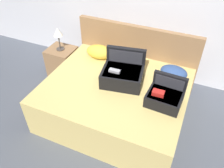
# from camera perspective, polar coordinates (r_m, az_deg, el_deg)

# --- Properties ---
(ground_plane) EXTENTS (12.00, 12.00, 0.00)m
(ground_plane) POSITION_cam_1_polar(r_m,az_deg,el_deg) (3.11, -2.16, -12.55)
(ground_plane) COLOR #4C515B
(bed) EXTENTS (1.83, 1.53, 0.56)m
(bed) POSITION_cam_1_polar(r_m,az_deg,el_deg) (3.14, 0.84, -4.12)
(bed) COLOR tan
(bed) RESTS_ON ground
(headboard) EXTENTS (1.87, 0.08, 1.03)m
(headboard) POSITION_cam_1_polar(r_m,az_deg,el_deg) (3.60, 5.95, 6.82)
(headboard) COLOR olive
(headboard) RESTS_ON ground
(hard_case_large) EXTENTS (0.59, 0.54, 0.39)m
(hard_case_large) POSITION_cam_1_polar(r_m,az_deg,el_deg) (2.94, 2.75, 2.69)
(hard_case_large) COLOR black
(hard_case_large) RESTS_ON bed
(hard_case_medium) EXTENTS (0.42, 0.38, 0.31)m
(hard_case_medium) POSITION_cam_1_polar(r_m,az_deg,el_deg) (2.72, 13.16, -2.97)
(hard_case_medium) COLOR black
(hard_case_medium) RESTS_ON bed
(pillow_near_headboard) EXTENTS (0.42, 0.28, 0.21)m
(pillow_near_headboard) POSITION_cam_1_polar(r_m,az_deg,el_deg) (3.42, -3.21, 8.05)
(pillow_near_headboard) COLOR gold
(pillow_near_headboard) RESTS_ON bed
(pillow_center_head) EXTENTS (0.38, 0.27, 0.16)m
(pillow_center_head) POSITION_cam_1_polar(r_m,az_deg,el_deg) (3.15, 15.25, 2.90)
(pillow_center_head) COLOR navy
(pillow_center_head) RESTS_ON bed
(nightstand) EXTENTS (0.44, 0.40, 0.52)m
(nightstand) POSITION_cam_1_polar(r_m,az_deg,el_deg) (3.99, -12.26, 5.30)
(nightstand) COLOR olive
(nightstand) RESTS_ON ground
(table_lamp) EXTENTS (0.15, 0.15, 0.37)m
(table_lamp) POSITION_cam_1_polar(r_m,az_deg,el_deg) (3.72, -13.42, 12.21)
(table_lamp) COLOR #3F3833
(table_lamp) RESTS_ON nightstand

